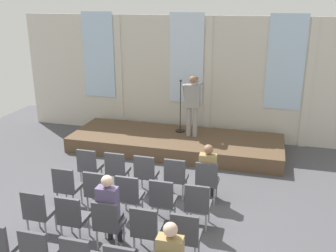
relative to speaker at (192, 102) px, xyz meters
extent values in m
plane|color=#4C4C51|center=(-0.43, -4.00, -1.42)|extent=(13.90, 13.90, 0.00)
cube|color=beige|center=(-0.43, 1.15, 0.42)|extent=(10.69, 0.10, 3.69)
cube|color=silver|center=(-3.28, 1.09, 1.02)|extent=(1.04, 0.04, 2.68)
cube|color=beige|center=(-2.61, 1.09, 0.42)|extent=(0.20, 0.08, 3.69)
cube|color=silver|center=(-0.43, 1.09, 1.02)|extent=(1.04, 0.04, 2.68)
cube|color=beige|center=(0.24, 1.09, 0.42)|extent=(0.20, 0.08, 3.69)
cube|color=silver|center=(2.42, 1.09, 1.02)|extent=(1.04, 0.04, 2.68)
cube|color=beige|center=(3.09, 1.09, 0.42)|extent=(0.20, 0.08, 3.69)
cube|color=brown|center=(-0.43, -0.18, -1.22)|extent=(5.99, 2.05, 0.42)
cylinder|color=gray|center=(-0.09, -0.02, -0.58)|extent=(0.14, 0.14, 0.85)
cylinder|color=gray|center=(0.09, -0.02, -0.58)|extent=(0.14, 0.14, 0.85)
cube|color=gray|center=(0.00, -0.02, 0.16)|extent=(0.42, 0.22, 0.64)
cube|color=maroon|center=(0.00, 0.10, 0.24)|extent=(0.06, 0.01, 0.38)
sphere|color=#8C6647|center=(0.00, -0.01, 0.62)|extent=(0.21, 0.21, 0.21)
cylinder|color=gray|center=(-0.24, 0.06, 0.26)|extent=(0.09, 0.28, 0.45)
cylinder|color=gray|center=(0.15, 0.12, 0.49)|extent=(0.15, 0.36, 0.15)
cylinder|color=gray|center=(0.11, 0.25, 0.51)|extent=(0.11, 0.34, 0.15)
sphere|color=#8C6647|center=(0.01, 0.51, 0.56)|extent=(0.10, 0.10, 0.10)
cylinder|color=black|center=(-0.41, 0.28, -0.99)|extent=(0.28, 0.28, 0.03)
cylinder|color=black|center=(-0.41, 0.28, -0.25)|extent=(0.02, 0.02, 1.45)
sphere|color=#262626|center=(-0.41, 0.28, 0.51)|extent=(0.07, 0.07, 0.07)
cylinder|color=#99999E|center=(-1.62, -2.63, -1.22)|extent=(0.04, 0.04, 0.40)
cylinder|color=#99999E|center=(-1.98, -2.63, -1.22)|extent=(0.04, 0.04, 0.40)
cylinder|color=#99999E|center=(-1.62, -2.97, -1.22)|extent=(0.04, 0.04, 0.40)
cylinder|color=#99999E|center=(-1.98, -2.97, -1.22)|extent=(0.04, 0.04, 0.40)
cube|color=#47474C|center=(-1.80, -2.80, -0.98)|extent=(0.46, 0.44, 0.08)
cube|color=#47474C|center=(-1.80, -2.99, -0.71)|extent=(0.46, 0.06, 0.46)
cylinder|color=#99999E|center=(-0.93, -2.63, -1.22)|extent=(0.04, 0.04, 0.40)
cylinder|color=#99999E|center=(-1.29, -2.63, -1.22)|extent=(0.04, 0.04, 0.40)
cylinder|color=#99999E|center=(-0.93, -2.97, -1.22)|extent=(0.04, 0.04, 0.40)
cylinder|color=#99999E|center=(-1.29, -2.97, -1.22)|extent=(0.04, 0.04, 0.40)
cube|color=#47474C|center=(-1.11, -2.80, -0.98)|extent=(0.46, 0.44, 0.08)
cube|color=#47474C|center=(-1.11, -2.99, -0.71)|extent=(0.46, 0.06, 0.46)
cylinder|color=#99999E|center=(-0.25, -2.63, -1.22)|extent=(0.04, 0.04, 0.40)
cylinder|color=#99999E|center=(-0.61, -2.63, -1.22)|extent=(0.04, 0.04, 0.40)
cylinder|color=#99999E|center=(-0.25, -2.97, -1.22)|extent=(0.04, 0.04, 0.40)
cylinder|color=#99999E|center=(-0.61, -2.97, -1.22)|extent=(0.04, 0.04, 0.40)
cube|color=#47474C|center=(-0.43, -2.80, -0.98)|extent=(0.46, 0.44, 0.08)
cube|color=#47474C|center=(-0.43, -2.99, -0.71)|extent=(0.46, 0.06, 0.46)
cylinder|color=#99999E|center=(0.43, -2.63, -1.22)|extent=(0.04, 0.04, 0.40)
cylinder|color=#99999E|center=(0.07, -2.63, -1.22)|extent=(0.04, 0.04, 0.40)
cylinder|color=#99999E|center=(0.43, -2.97, -1.22)|extent=(0.04, 0.04, 0.40)
cylinder|color=#99999E|center=(0.07, -2.97, -1.22)|extent=(0.04, 0.04, 0.40)
cube|color=#47474C|center=(0.25, -2.80, -0.98)|extent=(0.46, 0.44, 0.08)
cube|color=#47474C|center=(0.25, -2.99, -0.71)|extent=(0.46, 0.06, 0.46)
cylinder|color=#99999E|center=(1.11, -2.63, -1.22)|extent=(0.04, 0.04, 0.40)
cylinder|color=#99999E|center=(0.75, -2.63, -1.22)|extent=(0.04, 0.04, 0.40)
cylinder|color=#99999E|center=(1.11, -2.97, -1.22)|extent=(0.04, 0.04, 0.40)
cylinder|color=#99999E|center=(0.75, -2.97, -1.22)|extent=(0.04, 0.04, 0.40)
cube|color=#47474C|center=(0.93, -2.80, -0.98)|extent=(0.46, 0.44, 0.08)
cube|color=#47474C|center=(0.93, -2.99, -0.71)|extent=(0.46, 0.06, 0.46)
cylinder|color=#2D2D33|center=(0.84, -2.62, -1.20)|extent=(0.10, 0.10, 0.44)
cylinder|color=#2D2D33|center=(1.02, -2.62, -1.20)|extent=(0.10, 0.10, 0.44)
cube|color=#2D2D33|center=(0.93, -2.74, -0.92)|extent=(0.34, 0.36, 0.12)
cube|color=#997F4C|center=(0.93, -2.85, -0.60)|extent=(0.36, 0.20, 0.52)
sphere|color=#8C6647|center=(0.93, -2.83, -0.23)|extent=(0.20, 0.20, 0.20)
cylinder|color=#99999E|center=(-1.62, -3.66, -1.22)|extent=(0.04, 0.04, 0.40)
cylinder|color=#99999E|center=(-1.98, -3.66, -1.22)|extent=(0.04, 0.04, 0.40)
cylinder|color=#99999E|center=(-1.62, -4.00, -1.22)|extent=(0.04, 0.04, 0.40)
cylinder|color=#99999E|center=(-1.98, -4.00, -1.22)|extent=(0.04, 0.04, 0.40)
cube|color=#47474C|center=(-1.80, -3.83, -0.98)|extent=(0.46, 0.44, 0.08)
cube|color=#47474C|center=(-1.80, -4.02, -0.71)|extent=(0.46, 0.06, 0.46)
cylinder|color=#99999E|center=(-0.93, -3.66, -1.22)|extent=(0.04, 0.04, 0.40)
cylinder|color=#99999E|center=(-1.29, -3.66, -1.22)|extent=(0.04, 0.04, 0.40)
cylinder|color=#99999E|center=(-0.93, -4.00, -1.22)|extent=(0.04, 0.04, 0.40)
cylinder|color=#99999E|center=(-1.29, -4.00, -1.22)|extent=(0.04, 0.04, 0.40)
cube|color=#47474C|center=(-1.11, -3.83, -0.98)|extent=(0.46, 0.44, 0.08)
cube|color=#47474C|center=(-1.11, -4.02, -0.71)|extent=(0.46, 0.06, 0.46)
cylinder|color=#99999E|center=(-0.25, -3.66, -1.22)|extent=(0.04, 0.04, 0.40)
cylinder|color=#99999E|center=(-0.61, -3.66, -1.22)|extent=(0.04, 0.04, 0.40)
cylinder|color=#99999E|center=(-0.25, -4.00, -1.22)|extent=(0.04, 0.04, 0.40)
cylinder|color=#99999E|center=(-0.61, -4.00, -1.22)|extent=(0.04, 0.04, 0.40)
cube|color=#47474C|center=(-0.43, -3.83, -0.98)|extent=(0.46, 0.44, 0.08)
cube|color=#47474C|center=(-0.43, -4.02, -0.71)|extent=(0.46, 0.06, 0.46)
cylinder|color=#99999E|center=(0.43, -3.66, -1.22)|extent=(0.04, 0.04, 0.40)
cylinder|color=#99999E|center=(0.07, -3.66, -1.22)|extent=(0.04, 0.04, 0.40)
cylinder|color=#99999E|center=(0.43, -4.00, -1.22)|extent=(0.04, 0.04, 0.40)
cylinder|color=#99999E|center=(0.07, -4.00, -1.22)|extent=(0.04, 0.04, 0.40)
cube|color=#47474C|center=(0.25, -3.83, -0.98)|extent=(0.46, 0.44, 0.08)
cube|color=#47474C|center=(0.25, -4.02, -0.71)|extent=(0.46, 0.06, 0.46)
cylinder|color=#99999E|center=(1.11, -3.66, -1.22)|extent=(0.04, 0.04, 0.40)
cylinder|color=#99999E|center=(0.75, -3.66, -1.22)|extent=(0.04, 0.04, 0.40)
cylinder|color=#99999E|center=(1.11, -4.00, -1.22)|extent=(0.04, 0.04, 0.40)
cylinder|color=#99999E|center=(0.75, -4.00, -1.22)|extent=(0.04, 0.04, 0.40)
cube|color=#47474C|center=(0.93, -3.83, -0.98)|extent=(0.46, 0.44, 0.08)
cube|color=#47474C|center=(0.93, -4.02, -0.71)|extent=(0.46, 0.06, 0.46)
cylinder|color=#99999E|center=(-1.62, -4.68, -1.22)|extent=(0.04, 0.04, 0.40)
cylinder|color=#99999E|center=(-1.98, -4.68, -1.22)|extent=(0.04, 0.04, 0.40)
cylinder|color=#99999E|center=(-1.62, -5.02, -1.22)|extent=(0.04, 0.04, 0.40)
cylinder|color=#99999E|center=(-1.98, -5.02, -1.22)|extent=(0.04, 0.04, 0.40)
cube|color=#47474C|center=(-1.80, -4.85, -0.98)|extent=(0.46, 0.44, 0.08)
cube|color=#47474C|center=(-1.80, -5.04, -0.71)|extent=(0.46, 0.06, 0.46)
cylinder|color=#99999E|center=(-0.93, -4.68, -1.22)|extent=(0.04, 0.04, 0.40)
cylinder|color=#99999E|center=(-1.29, -4.68, -1.22)|extent=(0.04, 0.04, 0.40)
cylinder|color=#99999E|center=(-0.93, -5.02, -1.22)|extent=(0.04, 0.04, 0.40)
cylinder|color=#99999E|center=(-1.29, -5.02, -1.22)|extent=(0.04, 0.04, 0.40)
cube|color=#47474C|center=(-1.11, -4.85, -0.98)|extent=(0.46, 0.44, 0.08)
cube|color=#47474C|center=(-1.11, -5.04, -0.71)|extent=(0.46, 0.06, 0.46)
cylinder|color=#99999E|center=(-0.25, -4.68, -1.22)|extent=(0.04, 0.04, 0.40)
cylinder|color=#99999E|center=(-0.61, -4.68, -1.22)|extent=(0.04, 0.04, 0.40)
cylinder|color=#99999E|center=(-0.25, -5.02, -1.22)|extent=(0.04, 0.04, 0.40)
cylinder|color=#99999E|center=(-0.61, -5.02, -1.22)|extent=(0.04, 0.04, 0.40)
cube|color=#47474C|center=(-0.43, -4.85, -0.98)|extent=(0.46, 0.44, 0.08)
cube|color=#47474C|center=(-0.43, -5.04, -0.71)|extent=(0.46, 0.06, 0.46)
cylinder|color=#2D2D33|center=(-0.52, -4.67, -1.20)|extent=(0.10, 0.10, 0.44)
cylinder|color=#2D2D33|center=(-0.34, -4.67, -1.20)|extent=(0.10, 0.10, 0.44)
cube|color=#2D2D33|center=(-0.43, -4.79, -0.92)|extent=(0.34, 0.36, 0.12)
cube|color=#594C72|center=(-0.43, -4.90, -0.56)|extent=(0.36, 0.20, 0.61)
sphere|color=beige|center=(-0.43, -4.88, -0.15)|extent=(0.20, 0.20, 0.20)
cylinder|color=#99999E|center=(0.43, -4.68, -1.22)|extent=(0.04, 0.04, 0.40)
cylinder|color=#99999E|center=(0.07, -4.68, -1.22)|extent=(0.04, 0.04, 0.40)
cylinder|color=#99999E|center=(0.43, -5.02, -1.22)|extent=(0.04, 0.04, 0.40)
cylinder|color=#99999E|center=(0.07, -5.02, -1.22)|extent=(0.04, 0.04, 0.40)
cube|color=#47474C|center=(0.25, -4.85, -0.98)|extent=(0.46, 0.44, 0.08)
cube|color=#47474C|center=(0.25, -5.04, -0.71)|extent=(0.46, 0.06, 0.46)
cylinder|color=#99999E|center=(1.11, -4.68, -1.22)|extent=(0.04, 0.04, 0.40)
cylinder|color=#99999E|center=(0.75, -4.68, -1.22)|extent=(0.04, 0.04, 0.40)
cube|color=#47474C|center=(0.93, -4.85, -0.98)|extent=(0.46, 0.44, 0.08)
cube|color=#47474C|center=(0.93, -5.04, -0.71)|extent=(0.46, 0.06, 0.46)
cylinder|color=#99999E|center=(-1.98, -5.71, -1.22)|extent=(0.04, 0.04, 0.40)
cube|color=#47474C|center=(-1.80, -5.88, -0.98)|extent=(0.46, 0.44, 0.08)
cube|color=#47474C|center=(-1.11, -6.07, -0.71)|extent=(0.46, 0.06, 0.46)
sphere|color=beige|center=(0.93, -5.91, -0.19)|extent=(0.20, 0.20, 0.20)
camera|label=1|loc=(2.06, -10.16, 2.74)|focal=41.03mm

